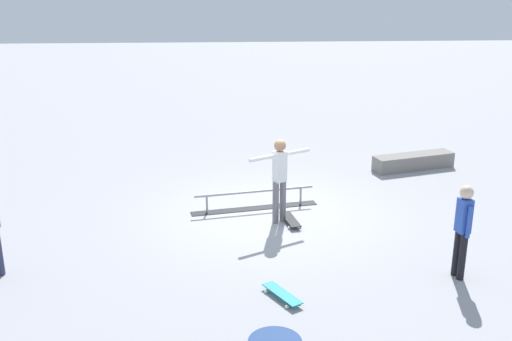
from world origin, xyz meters
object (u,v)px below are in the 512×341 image
object	(u,v)px
skater_main	(280,175)
loose_skateboard_teal	(282,294)
bystander_blue_shirt	(463,227)
skate_ledge	(413,161)
grind_rail	(255,201)
skateboard_main	(290,219)

from	to	relation	value
skater_main	loose_skateboard_teal	world-z (taller)	skater_main
bystander_blue_shirt	skate_ledge	bearing A→B (deg)	157.88
bystander_blue_shirt	skater_main	bearing A→B (deg)	-144.27
skater_main	bystander_blue_shirt	size ratio (longest dim) A/B	1.07
skate_ledge	skater_main	bearing A→B (deg)	40.82
skate_ledge	skater_main	size ratio (longest dim) A/B	1.24
grind_rail	skate_ledge	size ratio (longest dim) A/B	1.28
skater_main	skateboard_main	xyz separation A→B (m)	(-0.22, 0.07, -0.90)
grind_rail	skater_main	world-z (taller)	skater_main
grind_rail	skateboard_main	bearing A→B (deg)	118.99
bystander_blue_shirt	loose_skateboard_teal	size ratio (longest dim) A/B	1.98
grind_rail	skateboard_main	distance (m)	1.03
grind_rail	loose_skateboard_teal	xyz separation A→B (m)	(-0.22, 3.63, -0.10)
grind_rail	loose_skateboard_teal	world-z (taller)	grind_rail
grind_rail	skater_main	size ratio (longest dim) A/B	1.58
skater_main	skateboard_main	distance (m)	0.93
skateboard_main	bystander_blue_shirt	bearing A→B (deg)	35.52
skate_ledge	loose_skateboard_teal	world-z (taller)	skate_ledge
skate_ledge	loose_skateboard_teal	size ratio (longest dim) A/B	2.62
skater_main	skateboard_main	world-z (taller)	skater_main
skate_ledge	loose_skateboard_teal	bearing A→B (deg)	57.50
skateboard_main	bystander_blue_shirt	xyz separation A→B (m)	(-2.45, 2.33, 0.81)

